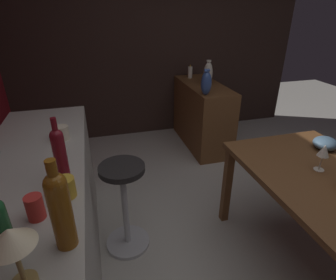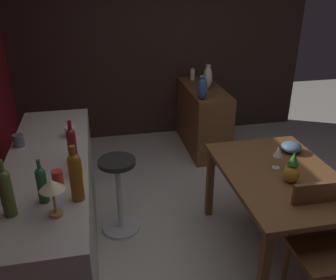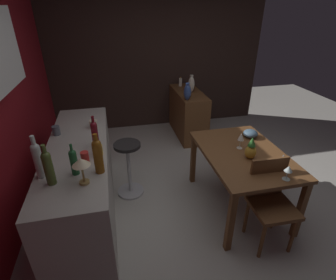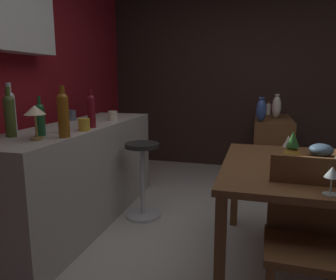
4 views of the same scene
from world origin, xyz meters
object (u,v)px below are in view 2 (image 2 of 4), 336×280
object	(u,v)px
sideboard_cabinet	(203,118)
cup_cream	(70,132)
bar_stool	(119,194)
pillar_candle_tall	(193,74)
wine_glass_center	(278,152)
cup_mustard	(76,168)
wine_bottle_amber	(76,175)
wine_bottle_ruby	(72,145)
chair_near_window	(320,242)
wine_bottle_green	(42,183)
fruit_bowl	(291,147)
vase_ceramic_blue	(202,88)
dining_table	(280,184)
cup_slate	(18,140)
counter_lamp	(52,188)
pineapple_centerpiece	(292,170)
vase_ceramic_ivory	(208,77)
wine_bottle_olive	(6,191)
cup_red	(58,178)

from	to	relation	value
sideboard_cabinet	cup_cream	size ratio (longest dim) A/B	8.63
bar_stool	pillar_candle_tall	distance (m)	2.26
wine_glass_center	cup_mustard	xyz separation A→B (m)	(-0.07, 1.53, 0.07)
wine_bottle_amber	wine_bottle_ruby	world-z (taller)	wine_bottle_amber
chair_near_window	wine_bottle_amber	size ratio (longest dim) A/B	2.48
wine_glass_center	wine_bottle_green	world-z (taller)	wine_bottle_green
fruit_bowl	wine_glass_center	bearing A→B (deg)	132.05
cup_cream	vase_ceramic_blue	world-z (taller)	vase_ceramic_blue
cup_cream	vase_ceramic_blue	size ratio (longest dim) A/B	0.46
dining_table	cup_slate	size ratio (longest dim) A/B	10.65
wine_bottle_ruby	counter_lamp	bearing A→B (deg)	172.04
bar_stool	fruit_bowl	xyz separation A→B (m)	(-0.19, -1.48, 0.40)
wine_bottle_green	wine_bottle_ruby	distance (m)	0.47
bar_stool	cup_cream	distance (m)	0.68
pineapple_centerpiece	wine_bottle_amber	distance (m)	1.54
cup_slate	cup_mustard	bearing A→B (deg)	-140.14
chair_near_window	wine_bottle_ruby	bearing A→B (deg)	66.46
sideboard_cabinet	vase_ceramic_ivory	size ratio (longest dim) A/B	3.68
chair_near_window	sideboard_cabinet	bearing A→B (deg)	1.63
wine_bottle_amber	vase_ceramic_blue	bearing A→B (deg)	-35.54
wine_bottle_green	vase_ceramic_blue	bearing A→B (deg)	-39.60
wine_bottle_green	chair_near_window	bearing A→B (deg)	-98.13
wine_bottle_olive	dining_table	bearing A→B (deg)	-79.31
vase_ceramic_ivory	sideboard_cabinet	bearing A→B (deg)	33.45
chair_near_window	cup_mustard	world-z (taller)	cup_mustard
fruit_bowl	wine_bottle_green	xyz separation A→B (m)	(-0.59, 1.96, 0.24)
wine_bottle_olive	pillar_candle_tall	size ratio (longest dim) A/B	2.03
wine_bottle_ruby	chair_near_window	bearing A→B (deg)	-113.54
wine_bottle_amber	pillar_candle_tall	bearing A→B (deg)	-28.37
cup_slate	counter_lamp	distance (m)	1.05
fruit_bowl	cup_cream	bearing A→B (deg)	79.34
wine_bottle_amber	cup_slate	world-z (taller)	wine_bottle_amber
cup_cream	wine_glass_center	bearing A→B (deg)	-109.93
chair_near_window	cup_mustard	distance (m)	1.73
cup_slate	counter_lamp	world-z (taller)	counter_lamp
wine_bottle_olive	wine_bottle_amber	xyz separation A→B (m)	(0.08, -0.37, 0.01)
wine_bottle_amber	dining_table	bearing A→B (deg)	-79.73
sideboard_cabinet	dining_table	bearing A→B (deg)	-179.43
bar_stool	pillar_candle_tall	world-z (taller)	pillar_candle_tall
chair_near_window	wine_bottle_amber	world-z (taller)	wine_bottle_amber
dining_table	wine_glass_center	world-z (taller)	wine_glass_center
dining_table	vase_ceramic_ivory	size ratio (longest dim) A/B	4.20
wine_bottle_olive	wine_glass_center	bearing A→B (deg)	-76.45
wine_glass_center	cup_red	world-z (taller)	cup_red
dining_table	wine_bottle_olive	xyz separation A→B (m)	(-0.36, 1.89, 0.41)
wine_bottle_olive	cup_slate	size ratio (longest dim) A/B	2.99
dining_table	wine_bottle_amber	distance (m)	1.59
pillar_candle_tall	vase_ceramic_blue	distance (m)	0.80
sideboard_cabinet	wine_bottle_amber	bearing A→B (deg)	147.01
chair_near_window	vase_ceramic_ivory	distance (m)	2.54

